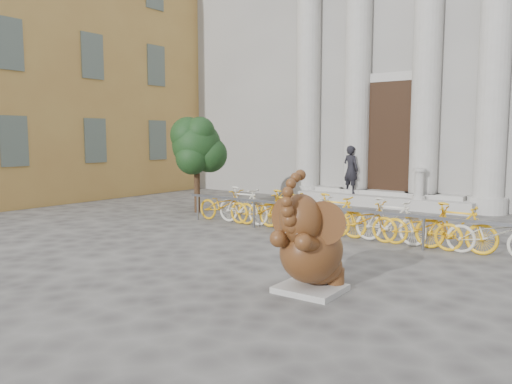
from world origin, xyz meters
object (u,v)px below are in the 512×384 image
Objects in this scene: elephant_statue at (310,248)px; pedestrian at (351,170)px; tree at (197,146)px; bike_rack at (334,215)px.

pedestrian is at bearing 111.46° from elephant_statue.
elephant_statue is 10.38m from pedestrian.
bike_rack is at bearing -8.45° from tree.
elephant_statue is 0.21× the size of bike_rack.
bike_rack is at bearing 111.81° from elephant_statue.
tree is (-6.87, 4.83, 1.37)m from elephant_statue.
tree is at bearing 143.61° from elephant_statue.
tree reaches higher than pedestrian.
tree is at bearing 73.72° from pedestrian.
pedestrian is (-4.00, 9.56, 0.52)m from elephant_statue.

